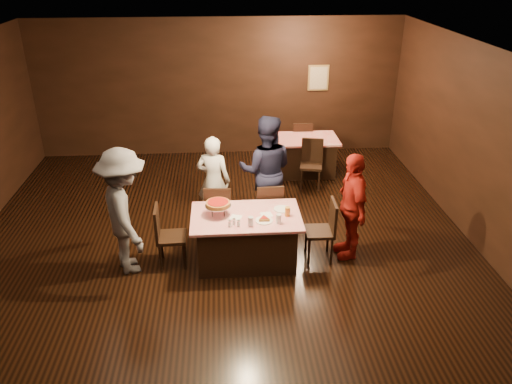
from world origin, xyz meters
TOP-DOWN VIEW (x-y plane):
  - room at (0.00, 0.01)m, footprint 10.00×10.04m
  - main_table at (0.35, 0.48)m, footprint 1.60×1.00m
  - back_table at (1.76, 3.68)m, footprint 1.30×0.90m
  - chair_far_left at (-0.05, 1.23)m, footprint 0.45×0.45m
  - chair_far_right at (0.75, 1.23)m, footprint 0.45×0.45m
  - chair_end_left at (-0.75, 0.48)m, footprint 0.43×0.43m
  - chair_end_right at (1.45, 0.48)m, footprint 0.43×0.43m
  - chair_back_near at (1.76, 2.98)m, footprint 0.50×0.50m
  - chair_back_far at (1.76, 4.28)m, footprint 0.43×0.43m
  - diner_white_jacket at (-0.12, 1.69)m, footprint 0.65×0.51m
  - diner_navy_hoodie at (0.75, 1.69)m, footprint 1.00×0.82m
  - diner_grey_knit at (-1.35, 0.41)m, footprint 1.09×1.38m
  - diner_red_shirt at (1.93, 0.55)m, footprint 0.46×1.00m
  - pizza_stand at (-0.05, 0.53)m, footprint 0.38×0.38m
  - plate_with_slice at (0.60, 0.30)m, footprint 0.25×0.25m
  - plate_empty at (0.90, 0.63)m, footprint 0.25×0.25m
  - glass_front_left at (0.40, 0.18)m, footprint 0.08×0.08m
  - glass_front_right at (0.80, 0.23)m, footprint 0.08×0.08m
  - glass_amber at (0.95, 0.43)m, footprint 0.08×0.08m
  - condiments at (0.17, 0.20)m, footprint 0.17×0.10m
  - napkin_center at (0.65, 0.48)m, footprint 0.19×0.19m
  - napkin_left at (0.20, 0.43)m, footprint 0.21×0.21m

SIDE VIEW (x-z plane):
  - main_table at x=0.35m, z-range 0.00..0.77m
  - back_table at x=1.76m, z-range 0.00..0.77m
  - chair_far_left at x=-0.05m, z-range 0.00..0.95m
  - chair_far_right at x=0.75m, z-range 0.00..0.95m
  - chair_end_left at x=-0.75m, z-range 0.00..0.95m
  - chair_end_right at x=1.45m, z-range 0.00..0.95m
  - chair_back_near at x=1.76m, z-range 0.00..0.95m
  - chair_back_far at x=1.76m, z-range 0.00..0.95m
  - napkin_center at x=0.65m, z-range 0.77..0.78m
  - napkin_left at x=0.20m, z-range 0.77..0.78m
  - plate_empty at x=0.90m, z-range 0.77..0.78m
  - diner_white_jacket at x=-0.12m, z-range 0.00..1.56m
  - plate_with_slice at x=0.60m, z-range 0.76..0.83m
  - condiments at x=0.17m, z-range 0.77..0.87m
  - diner_red_shirt at x=1.93m, z-range 0.00..1.66m
  - glass_front_left at x=0.40m, z-range 0.77..0.91m
  - glass_front_right at x=0.80m, z-range 0.77..0.91m
  - glass_amber at x=0.95m, z-range 0.77..0.91m
  - diner_grey_knit at x=-1.35m, z-range 0.00..1.87m
  - diner_navy_hoodie at x=0.75m, z-range 0.00..1.89m
  - pizza_stand at x=-0.05m, z-range 0.84..1.06m
  - room at x=0.00m, z-range 0.63..3.65m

